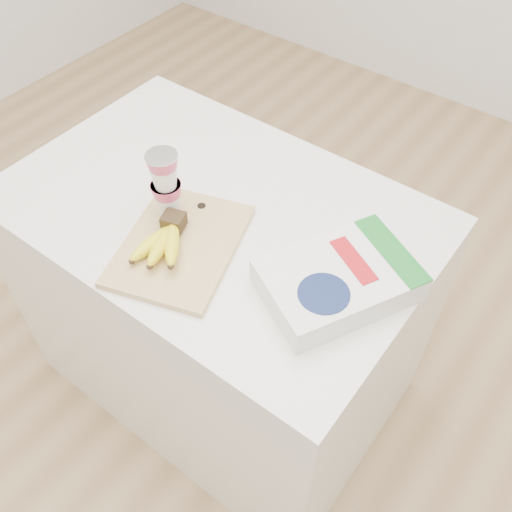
# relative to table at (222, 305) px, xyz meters

# --- Properties ---
(table) EXTENTS (1.04, 0.69, 0.78)m
(table) POSITION_rel_table_xyz_m (0.00, 0.00, 0.00)
(table) COLOR white
(table) RESTS_ON ground
(cutting_board) EXTENTS (0.33, 0.39, 0.02)m
(cutting_board) POSITION_rel_table_xyz_m (0.02, -0.15, 0.40)
(cutting_board) COLOR #E7CD7F
(cutting_board) RESTS_ON table
(bananas) EXTENTS (0.13, 0.17, 0.05)m
(bananas) POSITION_rel_table_xyz_m (0.00, -0.18, 0.43)
(bananas) COLOR #382816
(bananas) RESTS_ON cutting_board
(yogurt_stack) EXTENTS (0.08, 0.07, 0.17)m
(yogurt_stack) POSITION_rel_table_xyz_m (-0.06, -0.09, 0.50)
(yogurt_stack) COLOR white
(yogurt_stack) RESTS_ON cutting_board
(cereal_box) EXTENTS (0.32, 0.37, 0.07)m
(cereal_box) POSITION_rel_table_xyz_m (0.37, -0.04, 0.42)
(cereal_box) COLOR white
(cereal_box) RESTS_ON table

